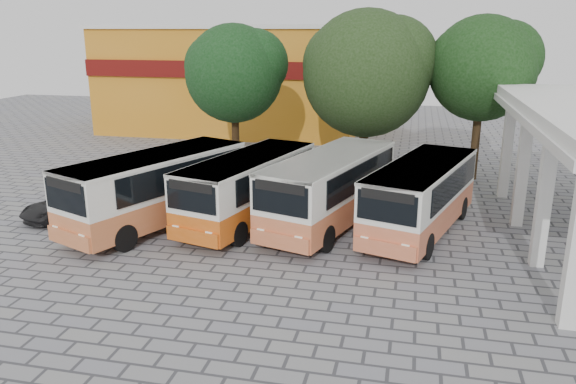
% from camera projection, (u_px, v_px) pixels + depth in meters
% --- Properties ---
extents(ground, '(90.00, 90.00, 0.00)m').
position_uv_depth(ground, '(306.00, 266.00, 19.66)').
color(ground, slate).
rests_on(ground, ground).
extents(shophouse_block, '(20.40, 10.40, 8.30)m').
position_uv_depth(shophouse_block, '(234.00, 78.00, 45.18)').
color(shophouse_block, '#C17515').
rests_on(shophouse_block, ground).
extents(bus_far_left, '(5.58, 9.05, 3.05)m').
position_uv_depth(bus_far_left, '(157.00, 185.00, 23.21)').
color(bus_far_left, '#C26737').
rests_on(bus_far_left, ground).
extents(bus_centre_left, '(4.33, 8.41, 2.87)m').
position_uv_depth(bus_centre_left, '(249.00, 185.00, 23.63)').
color(bus_centre_left, '#CA5511').
rests_on(bus_centre_left, ground).
extents(bus_centre_right, '(4.82, 8.87, 3.01)m').
position_uv_depth(bus_centre_right, '(330.00, 186.00, 23.18)').
color(bus_centre_right, '#C6653B').
rests_on(bus_centre_right, ground).
extents(bus_far_right, '(4.68, 8.48, 2.88)m').
position_uv_depth(bus_far_right, '(421.00, 193.00, 22.40)').
color(bus_far_right, '#CB653F').
rests_on(bus_far_right, ground).
extents(tree_left, '(5.82, 5.55, 8.33)m').
position_uv_depth(tree_left, '(235.00, 70.00, 31.70)').
color(tree_left, '#342210').
rests_on(tree_left, ground).
extents(tree_middle, '(7.21, 6.87, 9.09)m').
position_uv_depth(tree_middle, '(368.00, 69.00, 30.32)').
color(tree_middle, '#32210C').
rests_on(tree_middle, ground).
extents(tree_right, '(5.81, 5.53, 8.76)m').
position_uv_depth(tree_right, '(484.00, 65.00, 29.38)').
color(tree_right, '#3C2A17').
rests_on(tree_right, ground).
extents(parked_car, '(3.09, 4.32, 1.09)m').
position_uv_depth(parked_car, '(66.00, 205.00, 24.66)').
color(parked_car, black).
rests_on(parked_car, ground).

